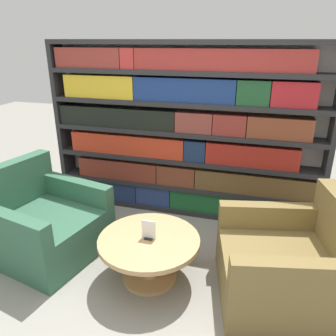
% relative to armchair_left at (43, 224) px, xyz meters
% --- Properties ---
extents(ground_plane, '(14.00, 14.00, 0.00)m').
position_rel_armchair_left_xyz_m(ground_plane, '(1.07, -0.30, -0.28)').
color(ground_plane, gray).
extents(bookshelf, '(3.02, 0.30, 1.91)m').
position_rel_armchair_left_xyz_m(bookshelf, '(1.05, 1.17, 0.66)').
color(bookshelf, silver).
rests_on(bookshelf, ground_plane).
extents(armchair_left, '(1.10, 1.06, 0.83)m').
position_rel_armchair_left_xyz_m(armchair_left, '(0.00, 0.00, 0.00)').
color(armchair_left, '#336047').
rests_on(armchair_left, ground_plane).
extents(armchair_right, '(1.11, 1.07, 0.83)m').
position_rel_armchair_left_xyz_m(armchair_right, '(2.20, 0.00, 0.00)').
color(armchair_right, olive).
rests_on(armchair_right, ground_plane).
extents(coffee_table, '(0.83, 0.83, 0.39)m').
position_rel_armchair_left_xyz_m(coffee_table, '(1.10, -0.10, 0.00)').
color(coffee_table, tan).
rests_on(coffee_table, ground_plane).
extents(table_sign, '(0.12, 0.06, 0.16)m').
position_rel_armchair_left_xyz_m(table_sign, '(1.10, -0.10, 0.18)').
color(table_sign, black).
rests_on(table_sign, coffee_table).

